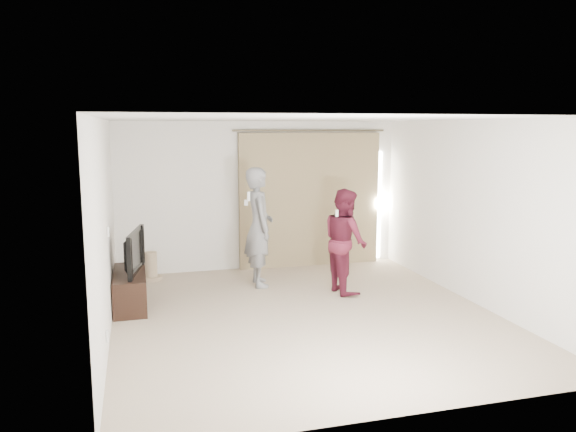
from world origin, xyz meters
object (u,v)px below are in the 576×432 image
object	(u,v)px
tv_console	(130,289)
tv	(128,252)
person_woman	(345,241)
person_man	(259,227)

from	to	relation	value
tv_console	tv	bearing A→B (deg)	0.00
tv	person_woman	xyz separation A→B (m)	(3.17, -0.13, 0.01)
tv_console	person_woman	size ratio (longest dim) A/B	0.80
person_man	tv_console	bearing A→B (deg)	-164.00
tv	person_man	xyz separation A→B (m)	(1.99, 0.57, 0.16)
tv	person_man	bearing A→B (deg)	-63.43
person_woman	tv_console	bearing A→B (deg)	177.63
tv_console	person_man	bearing A→B (deg)	16.00
tv	person_man	world-z (taller)	person_man
person_man	person_woman	xyz separation A→B (m)	(1.19, -0.70, -0.15)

